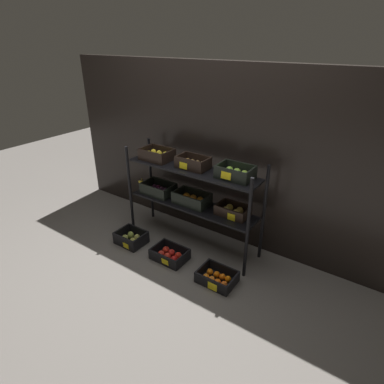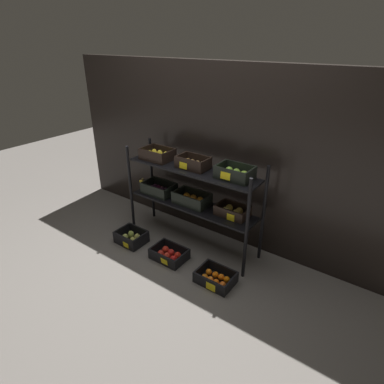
{
  "view_description": "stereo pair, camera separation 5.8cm",
  "coord_description": "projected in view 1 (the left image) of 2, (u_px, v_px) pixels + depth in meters",
  "views": [
    {
      "loc": [
        1.68,
        -2.42,
        2.05
      ],
      "look_at": [
        0.0,
        0.0,
        0.62
      ],
      "focal_mm": 29.73,
      "sensor_mm": 36.0,
      "label": 1
    },
    {
      "loc": [
        1.73,
        -2.39,
        2.05
      ],
      "look_at": [
        0.0,
        0.0,
        0.62
      ],
      "focal_mm": 29.73,
      "sensor_mm": 36.0,
      "label": 2
    }
  ],
  "objects": [
    {
      "name": "ground_plane",
      "position": [
        192.0,
        241.0,
        3.55
      ],
      "size": [
        10.0,
        10.0,
        0.0
      ],
      "primitive_type": "plane",
      "color": "#605B56"
    },
    {
      "name": "storefront_wall",
      "position": [
        212.0,
        153.0,
        3.42
      ],
      "size": [
        3.85,
        0.12,
        1.86
      ],
      "primitive_type": "cube",
      "color": "black",
      "rests_on": "ground_plane"
    },
    {
      "name": "crate_ground_apple_red",
      "position": [
        170.0,
        255.0,
        3.26
      ],
      "size": [
        0.35,
        0.26,
        0.11
      ],
      "color": "black",
      "rests_on": "ground_plane"
    },
    {
      "name": "display_rack",
      "position": [
        191.0,
        185.0,
        3.27
      ],
      "size": [
        1.58,
        0.38,
        1.02
      ],
      "color": "black",
      "rests_on": "ground_plane"
    },
    {
      "name": "crate_ground_tangerine",
      "position": [
        217.0,
        278.0,
        2.95
      ],
      "size": [
        0.34,
        0.26,
        0.11
      ],
      "color": "black",
      "rests_on": "ground_plane"
    },
    {
      "name": "crate_ground_pear",
      "position": [
        131.0,
        238.0,
        3.51
      ],
      "size": [
        0.31,
        0.26,
        0.14
      ],
      "color": "black",
      "rests_on": "ground_plane"
    }
  ]
}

